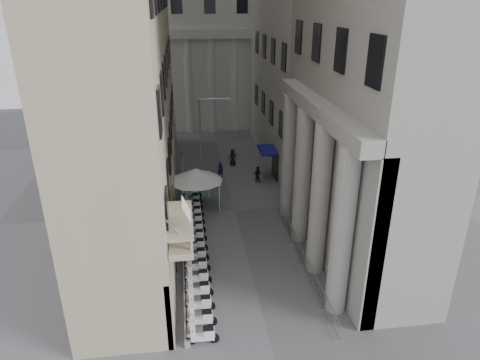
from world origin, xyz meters
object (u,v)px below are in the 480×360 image
object	(u,v)px
scooter_0	(203,343)
security_tent	(201,176)
pedestrian_a	(220,170)
street_lamp	(204,138)
pedestrian_b	(257,174)
info_kiosk	(189,187)

from	to	relation	value
scooter_0	security_tent	size ratio (longest dim) A/B	0.34
security_tent	pedestrian_a	bearing A→B (deg)	71.67
street_lamp	pedestrian_b	size ratio (longest dim) A/B	5.49
security_tent	street_lamp	world-z (taller)	street_lamp
street_lamp	info_kiosk	bearing A→B (deg)	-163.95
street_lamp	pedestrian_a	distance (m)	5.85
street_lamp	pedestrian_a	bearing A→B (deg)	63.99
security_tent	info_kiosk	xyz separation A→B (m)	(-1.00, 2.86, -2.17)
security_tent	pedestrian_a	distance (m)	7.42
info_kiosk	pedestrian_a	world-z (taller)	info_kiosk
scooter_0	street_lamp	distance (m)	19.82
street_lamp	info_kiosk	xyz separation A→B (m)	(-1.59, -0.46, -4.44)
security_tent	pedestrian_b	distance (m)	7.93
security_tent	pedestrian_b	size ratio (longest dim) A/B	2.76
security_tent	info_kiosk	world-z (taller)	security_tent
scooter_0	pedestrian_a	bearing A→B (deg)	-6.42
security_tent	pedestrian_b	world-z (taller)	security_tent
scooter_0	pedestrian_b	size ratio (longest dim) A/B	0.94
info_kiosk	pedestrian_b	world-z (taller)	info_kiosk
info_kiosk	pedestrian_b	distance (m)	7.07
street_lamp	pedestrian_b	world-z (taller)	street_lamp
scooter_0	street_lamp	size ratio (longest dim) A/B	0.17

